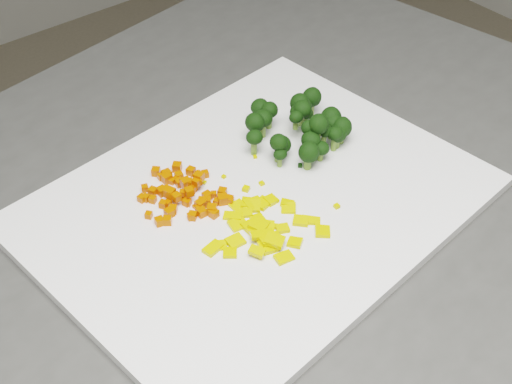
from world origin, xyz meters
TOP-DOWN VIEW (x-y plane):
  - cutting_board at (-0.13, -0.08)m, footprint 0.50×0.41m
  - carrot_pile at (-0.18, -0.03)m, footprint 0.10×0.10m
  - pepper_pile at (-0.16, -0.14)m, footprint 0.12×0.12m
  - broccoli_pile at (-0.02, -0.03)m, footprint 0.13×0.13m
  - carrot_cube_0 at (-0.17, 0.01)m, footprint 0.01×0.01m
  - carrot_cube_1 at (-0.20, -0.04)m, footprint 0.01×0.01m
  - carrot_cube_2 at (-0.16, -0.03)m, footprint 0.01×0.01m
  - carrot_cube_3 at (-0.20, -0.01)m, footprint 0.01×0.01m
  - carrot_cube_4 at (-0.19, -0.04)m, footprint 0.01×0.01m
  - carrot_cube_5 at (-0.17, -0.03)m, footprint 0.01×0.01m
  - carrot_cube_6 at (-0.19, -0.04)m, footprint 0.01×0.01m
  - carrot_cube_7 at (-0.18, -0.00)m, footprint 0.01×0.01m
  - carrot_cube_8 at (-0.16, -0.00)m, footprint 0.01×0.01m
  - carrot_cube_9 at (-0.21, -0.04)m, footprint 0.01×0.01m
  - carrot_cube_10 at (-0.18, -0.06)m, footprint 0.01×0.01m
  - carrot_cube_11 at (-0.16, -0.05)m, footprint 0.01×0.01m
  - carrot_cube_12 at (-0.15, -0.07)m, footprint 0.01×0.01m
  - carrot_cube_13 at (-0.22, -0.01)m, footprint 0.01×0.01m
  - carrot_cube_14 at (-0.19, -0.07)m, footprint 0.01×0.01m
  - carrot_cube_15 at (-0.18, -0.03)m, footprint 0.01×0.01m
  - carrot_cube_16 at (-0.21, -0.00)m, footprint 0.01×0.01m
  - carrot_cube_17 at (-0.23, -0.03)m, footprint 0.01×0.01m
  - carrot_cube_18 at (-0.21, -0.04)m, footprint 0.01×0.01m
  - carrot_cube_19 at (-0.22, -0.01)m, footprint 0.01×0.01m
  - carrot_cube_20 at (-0.19, 0.02)m, footprint 0.01×0.01m
  - carrot_cube_21 at (-0.20, -0.01)m, footprint 0.01×0.01m
  - carrot_cube_22 at (-0.20, -0.01)m, footprint 0.01×0.01m
  - carrot_cube_23 at (-0.18, -0.05)m, footprint 0.01×0.01m
  - carrot_cube_24 at (-0.18, -0.08)m, footprint 0.01×0.01m
  - carrot_cube_25 at (-0.15, -0.05)m, footprint 0.01×0.01m
  - carrot_cube_26 at (-0.18, -0.02)m, footprint 0.01×0.01m
  - carrot_cube_27 at (-0.17, -0.03)m, footprint 0.01×0.01m
  - carrot_cube_28 at (-0.20, -0.06)m, footprint 0.01×0.01m
  - carrot_cube_29 at (-0.21, 0.01)m, footprint 0.01×0.01m
  - carrot_cube_30 at (-0.17, -0.05)m, footprint 0.01×0.01m
  - carrot_cube_31 at (-0.20, -0.03)m, footprint 0.01×0.01m
  - carrot_cube_32 at (-0.16, -0.03)m, footprint 0.01×0.01m
  - carrot_cube_33 at (-0.20, -0.03)m, footprint 0.01×0.01m
  - carrot_cube_34 at (-0.15, -0.01)m, footprint 0.01×0.01m
  - carrot_cube_35 at (-0.21, -0.03)m, footprint 0.01×0.01m
  - carrot_cube_36 at (-0.18, -0.06)m, footprint 0.01×0.01m
  - carrot_cube_37 at (-0.17, -0.00)m, footprint 0.01×0.01m
  - carrot_cube_38 at (-0.21, -0.03)m, footprint 0.01×0.01m
  - carrot_cube_39 at (-0.18, -0.00)m, footprint 0.01×0.01m
  - carrot_cube_40 at (-0.16, -0.06)m, footprint 0.01×0.01m
  - carrot_cube_41 at (-0.22, -0.05)m, footprint 0.01×0.01m
  - carrot_cube_42 at (-0.19, -0.06)m, footprint 0.01×0.01m
  - carrot_cube_43 at (-0.18, -0.01)m, footprint 0.01×0.01m
  - carrot_cube_44 at (-0.23, -0.05)m, footprint 0.01×0.01m
  - carrot_cube_45 at (-0.19, 0.01)m, footprint 0.01×0.01m
  - carrot_cube_46 at (-0.17, -0.05)m, footprint 0.01×0.01m
  - carrot_cube_47 at (-0.18, -0.03)m, footprint 0.01×0.01m
  - carrot_cube_48 at (-0.22, -0.01)m, footprint 0.01×0.01m
  - carrot_cube_49 at (-0.18, -0.07)m, footprint 0.01×0.01m
  - carrot_cube_50 at (-0.15, -0.02)m, footprint 0.01×0.01m
  - carrot_cube_51 at (-0.18, -0.03)m, footprint 0.01×0.01m
  - carrot_cube_52 at (-0.16, -0.06)m, footprint 0.01×0.01m
  - carrot_cube_53 at (-0.18, 0.01)m, footprint 0.01×0.01m
  - carrot_cube_54 at (-0.18, -0.04)m, footprint 0.01×0.01m
  - carrot_cube_55 at (-0.19, 0.00)m, footprint 0.01×0.01m
  - carrot_cube_56 at (-0.17, -0.03)m, footprint 0.01×0.01m
  - carrot_cube_57 at (-0.20, -0.06)m, footprint 0.01×0.01m
  - carrot_cube_58 at (-0.15, -0.07)m, footprint 0.01×0.01m
  - carrot_cube_59 at (-0.19, -0.03)m, footprint 0.01×0.01m
  - carrot_cube_60 at (-0.16, -0.06)m, footprint 0.01×0.01m
  - pepper_chunk_0 at (-0.13, -0.09)m, footprint 0.02×0.02m
  - pepper_chunk_1 at (-0.14, -0.16)m, footprint 0.02×0.02m
  - pepper_chunk_2 at (-0.16, -0.13)m, footprint 0.02×0.02m
  - pepper_chunk_3 at (-0.16, -0.17)m, footprint 0.02×0.02m
  - pepper_chunk_4 at (-0.10, -0.15)m, footprint 0.02×0.02m
  - pepper_chunk_5 at (-0.16, -0.15)m, footprint 0.02×0.03m
  - pepper_chunk_6 at (-0.13, -0.09)m, footprint 0.02×0.02m
  - pepper_chunk_7 at (-0.14, -0.13)m, footprint 0.02×0.02m
  - pepper_chunk_8 at (-0.12, -0.10)m, footprint 0.01×0.01m
  - pepper_chunk_9 at (-0.21, -0.11)m, footprint 0.02×0.02m
  - pepper_chunk_10 at (-0.16, -0.14)m, footprint 0.02×0.02m
  - pepper_chunk_11 at (-0.15, -0.14)m, footprint 0.02×0.02m
  - pepper_chunk_12 at (-0.16, -0.15)m, footprint 0.02×0.02m
  - pepper_chunk_13 at (-0.20, -0.11)m, footprint 0.02×0.02m
  - pepper_chunk_14 at (-0.18, -0.12)m, footprint 0.02×0.02m
  - pepper_chunk_15 at (-0.15, -0.12)m, footprint 0.02×0.02m
  - pepper_chunk_16 at (-0.10, -0.11)m, footprint 0.02×0.02m
  - pepper_chunk_17 at (-0.16, -0.09)m, footprint 0.02×0.02m
  - pepper_chunk_18 at (-0.16, -0.14)m, footprint 0.02×0.01m
  - pepper_chunk_19 at (-0.20, -0.13)m, footprint 0.02×0.02m
  - pepper_chunk_20 at (-0.15, -0.09)m, footprint 0.02×0.02m
  - pepper_chunk_21 at (-0.17, -0.10)m, footprint 0.02×0.02m
  - pepper_chunk_22 at (-0.14, -0.08)m, footprint 0.02×0.02m
  - pepper_chunk_23 at (-0.15, -0.11)m, footprint 0.02×0.02m
  - pepper_chunk_24 at (-0.15, -0.08)m, footprint 0.02×0.02m
  - pepper_chunk_25 at (-0.10, -0.17)m, footprint 0.02×0.02m
  - pepper_chunk_26 at (-0.11, -0.14)m, footprint 0.02×0.02m
  - pepper_chunk_27 at (-0.13, -0.14)m, footprint 0.02×0.02m
  - pepper_chunk_28 at (-0.16, -0.12)m, footprint 0.02×0.02m
  - pepper_chunk_29 at (-0.14, -0.09)m, footprint 0.02×0.02m
  - pepper_chunk_30 at (-0.18, -0.15)m, footprint 0.02×0.02m
  - pepper_chunk_31 at (-0.11, -0.12)m, footprint 0.02×0.02m
  - broccoli_floret_0 at (0.01, -0.07)m, footprint 0.03×0.03m
  - broccoli_floret_1 at (-0.03, 0.02)m, footprint 0.03×0.03m
  - broccoli_floret_2 at (-0.05, 0.00)m, footprint 0.03×0.03m
  - broccoli_floret_3 at (-0.06, -0.05)m, footprint 0.03×0.03m
  - broccoli_floret_4 at (0.02, -0.05)m, footprint 0.04×0.04m
  - broccoli_floret_5 at (-0.01, -0.03)m, footprint 0.03×0.03m
  - broccoli_floret_6 at (-0.00, -0.07)m, footprint 0.03×0.03m
  - broccoli_floret_7 at (-0.08, -0.02)m, footprint 0.03×0.03m
  - broccoli_floret_8 at (-0.02, -0.03)m, footprint 0.02×0.02m
  - broccoli_floret_9 at (-0.02, -0.06)m, footprint 0.03×0.03m
  - broccoli_floret_10 at (-0.07, -0.06)m, footprint 0.02×0.02m
  - broccoli_floret_11 at (-0.02, -0.05)m, footprint 0.03×0.03m
  - broccoli_floret_12 at (-0.01, -0.06)m, footprint 0.02×0.02m
  - broccoli_floret_13 at (-0.06, -0.04)m, footprint 0.03×0.03m
  - broccoli_floret_14 at (0.00, -0.02)m, footprint 0.02×0.02m
  - broccoli_floret_15 at (0.02, -0.07)m, footprint 0.02×0.02m
  - broccoli_floret_16 at (-0.00, -0.01)m, footprint 0.03×0.03m
  - broccoli_floret_17 at (-0.01, -0.02)m, footprint 0.03×0.03m
  - broccoli_floret_18 at (-0.05, -0.08)m, footprint 0.03×0.03m
  - broccoli_floret_19 at (0.03, -0.00)m, footprint 0.04×0.04m
  - broccoli_floret_20 at (-0.06, -0.00)m, footprint 0.03×0.03m
  - broccoli_floret_21 at (-0.03, -0.06)m, footprint 0.03×0.03m
  - broccoli_floret_22 at (0.01, -0.01)m, footprint 0.03×0.03m
  - broccoli_floret_23 at (-0.03, -0.08)m, footprint 0.03×0.03m
  - broccoli_floret_24 at (0.02, -0.07)m, footprint 0.03×0.03m
  - broccoli_floret_25 at (-0.03, 0.01)m, footprint 0.03×0.03m
  - broccoli_floret_26 at (0.01, -0.06)m, footprint 0.03×0.03m
  - stray_bit_0 at (-0.15, -0.03)m, footprint 0.01×0.01m
  - stray_bit_1 at (-0.13, -0.06)m, footprint 0.01×0.01m
  - stray_bit_2 at (-0.13, -0.03)m, footprint 0.01×0.01m
  - stray_bit_3 at (-0.19, -0.03)m, footprint 0.01×0.01m
  - stray_bit_4 at (-0.08, -0.03)m, footprint 0.01×0.01m
  - stray_bit_5 at (-0.19, -0.05)m, footprint 0.01×0.01m
  - stray_bit_6 at (-0.16, -0.12)m, footprint 0.01×0.01m
  - stray_bit_7 at (-0.11, -0.07)m, footprint 0.01×0.01m
  - stray_bit_8 at (-0.07, -0.15)m, footprint 0.01×0.01m
  - stray_bit_9 at (-0.14, -0.09)m, footprint 0.01×0.01m
  - stray_bit_10 at (-0.05, -0.07)m, footprint 0.01×0.01m
  - stray_bit_11 at (-0.14, -0.13)m, footprint 0.01×0.01m

SIDE VIEW (x-z plane):
  - cutting_board at x=-0.13m, z-range 0.90..0.91m
  - stray_bit_4 at x=-0.08m, z-range 0.91..0.92m
  - stray_bit_0 at x=-0.15m, z-range 0.91..0.92m
  - stray_bit_2 at x=-0.13m, z-range 0.91..0.92m
  - pepper_chunk_24 at x=-0.15m, z-range 0.91..0.92m
  - pepper_chunk_23 at x=-0.15m, z-range 0.91..0.92m
  - pepper_chunk_13 at x=-0.20m, z-range 0.91..0.92m
  - pepper_chunk_21 at x=-0.17m, z-range 0.91..0.92m
  - pepper_chunk_31 at x=-0.11m, z-range 0.91..0.92m
  - stray_bit_10 at x=-0.05m, z-range 0.91..0.92m
  - pepper_chunk_16 at x=-0.10m, z-range 0.91..0.92m
  - stray_bit_3 at x=-0.19m, z-range 0.91..0.92m
  - pepper_chunk_3 at x=-0.16m, z-range 0.91..0.92m
  - stray_bit_7 at x=-0.11m, z-range 0.91..0.92m
  - pepper_chunk_7 at x=-0.14m, z-range 0.91..0.92m
  - pepper_chunk_18 at x=-0.16m, z-range 0.91..0.92m
  - stray_bit_5 at x=-0.19m, z-range 0.91..0.92m
  - pepper_chunk_19 at x=-0.20m, z-range 0.91..0.92m
  - pepper_chunk_4 at x=-0.10m, z-range 0.91..0.92m
  - stray_bit_8 at x=-0.07m, z-range 0.91..0.92m
  - pepper_chunk_20 at x=-0.15m, z-range 0.91..0.92m
  - stray_bit_11 at x=-0.14m, z-range 0.91..0.92m
  - pepper_chunk_1 at x=-0.14m, z-range 0.91..0.92m
  - pepper_chunk_17 at x=-0.16m, z-range 0.91..0.92m
  - stray_bit_9 at x=-0.14m, z-range 0.91..0.92m
  - stray_bit_6 at x=-0.16m, z-range 0.91..0.92m
  - pepper_chunk_28 at x=-0.16m, z-range 0.91..0.92m
  - pepper_chunk_9 at x=-0.21m, z-range 0.91..0.92m
  - pepper_chunk_25 at x=-0.10m, z-range 0.91..0.92m
  - pepper_chunk_0 at x=-0.13m, z-range 0.91..0.92m
  - pepper_chunk_22 at x=-0.14m, z-range 0.91..0.92m
  - pepper_chunk_27 at x=-0.13m, z-range 0.91..0.92m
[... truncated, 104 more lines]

